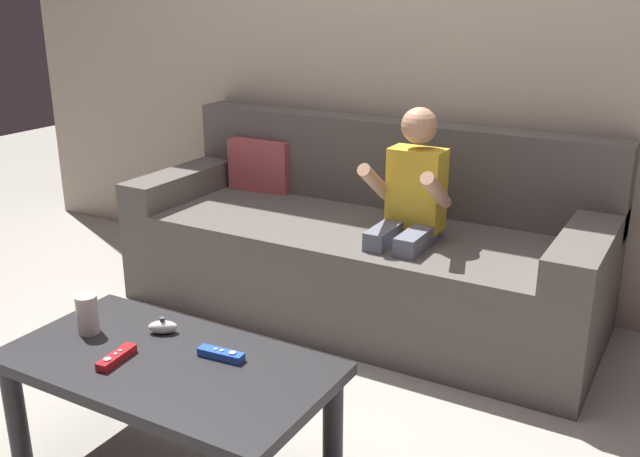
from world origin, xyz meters
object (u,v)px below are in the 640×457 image
at_px(nunchuk_white, 163,327).
at_px(coffee_table, 168,379).
at_px(soda_can, 87,314).
at_px(person_seated_on_couch, 407,213).
at_px(game_remote_blue_near_edge, 221,354).
at_px(couch, 363,249).
at_px(game_remote_red_far_corner, 116,358).

bearing_deg(nunchuk_white, coffee_table, -45.17).
relative_size(coffee_table, soda_can, 7.88).
relative_size(coffee_table, nunchuk_white, 9.62).
relative_size(person_seated_on_couch, game_remote_blue_near_edge, 6.69).
bearing_deg(soda_can, coffee_table, -2.34).
xyz_separation_m(person_seated_on_couch, coffee_table, (-0.24, -1.15, -0.22)).
height_order(coffee_table, soda_can, soda_can).
height_order(coffee_table, nunchuk_white, nunchuk_white).
xyz_separation_m(couch, soda_can, (-0.29, -1.32, 0.16)).
bearing_deg(game_remote_red_far_corner, coffee_table, 33.28).
relative_size(game_remote_red_far_corner, soda_can, 1.17).
distance_m(couch, game_remote_blue_near_edge, 1.26).
relative_size(game_remote_blue_near_edge, soda_can, 1.17).
distance_m(couch, soda_can, 1.36).
relative_size(person_seated_on_couch, game_remote_red_far_corner, 6.67).
height_order(couch, nunchuk_white, couch).
xyz_separation_m(coffee_table, game_remote_red_far_corner, (-0.12, -0.08, 0.07)).
bearing_deg(game_remote_blue_near_edge, soda_can, -171.03).
height_order(couch, game_remote_blue_near_edge, couch).
height_order(person_seated_on_couch, coffee_table, person_seated_on_couch).
height_order(couch, coffee_table, couch).
distance_m(couch, coffee_table, 1.33).
bearing_deg(game_remote_red_far_corner, soda_can, 156.19).
xyz_separation_m(couch, coffee_table, (0.04, -1.33, 0.04)).
bearing_deg(coffee_table, soda_can, 177.66).
height_order(person_seated_on_couch, game_remote_blue_near_edge, person_seated_on_couch).
xyz_separation_m(couch, person_seated_on_couch, (0.28, -0.18, 0.26)).
distance_m(person_seated_on_couch, soda_can, 1.28).
relative_size(couch, nunchuk_white, 20.62).
distance_m(person_seated_on_couch, coffee_table, 1.20).
xyz_separation_m(game_remote_blue_near_edge, game_remote_red_far_corner, (-0.25, -0.16, 0.00)).
height_order(game_remote_blue_near_edge, nunchuk_white, nunchuk_white).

